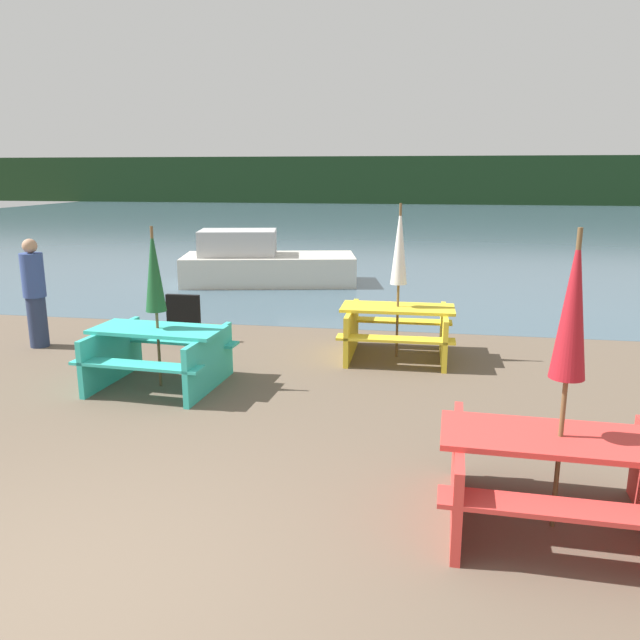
{
  "coord_description": "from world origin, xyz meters",
  "views": [
    {
      "loc": [
        2.28,
        -3.09,
        2.64
      ],
      "look_at": [
        0.99,
        4.36,
        0.85
      ],
      "focal_mm": 35.0,
      "sensor_mm": 36.0,
      "label": 1
    }
  ],
  "objects_px": {
    "picnic_table_yellow": "(397,327)",
    "signboard": "(184,318)",
    "picnic_table_teal": "(159,351)",
    "umbrella_darkgreen": "(154,271)",
    "picnic_table_red": "(557,472)",
    "person": "(35,293)",
    "boat": "(263,264)",
    "umbrella_white": "(400,246)",
    "umbrella_crimson": "(573,308)"
  },
  "relations": [
    {
      "from": "person",
      "to": "picnic_table_red",
      "type": "bearing_deg",
      "value": -29.74
    },
    {
      "from": "picnic_table_red",
      "to": "person",
      "type": "relative_size",
      "value": 1.07
    },
    {
      "from": "picnic_table_yellow",
      "to": "umbrella_white",
      "type": "xyz_separation_m",
      "value": [
        0.0,
        0.0,
        1.18
      ]
    },
    {
      "from": "signboard",
      "to": "umbrella_white",
      "type": "bearing_deg",
      "value": -6.0
    },
    {
      "from": "picnic_table_teal",
      "to": "person",
      "type": "relative_size",
      "value": 1.02
    },
    {
      "from": "umbrella_darkgreen",
      "to": "picnic_table_red",
      "type": "bearing_deg",
      "value": -30.6
    },
    {
      "from": "picnic_table_red",
      "to": "umbrella_white",
      "type": "relative_size",
      "value": 0.8
    },
    {
      "from": "picnic_table_yellow",
      "to": "signboard",
      "type": "xyz_separation_m",
      "value": [
        -3.43,
        0.36,
        -0.08
      ]
    },
    {
      "from": "picnic_table_teal",
      "to": "signboard",
      "type": "relative_size",
      "value": 2.29
    },
    {
      "from": "picnic_table_teal",
      "to": "boat",
      "type": "bearing_deg",
      "value": 94.98
    },
    {
      "from": "umbrella_white",
      "to": "umbrella_darkgreen",
      "type": "xyz_separation_m",
      "value": [
        -2.89,
        -1.78,
        -0.16
      ]
    },
    {
      "from": "umbrella_crimson",
      "to": "person",
      "type": "relative_size",
      "value": 1.36
    },
    {
      "from": "umbrella_darkgreen",
      "to": "person",
      "type": "bearing_deg",
      "value": 151.7
    },
    {
      "from": "picnic_table_red",
      "to": "boat",
      "type": "relative_size",
      "value": 0.41
    },
    {
      "from": "picnic_table_teal",
      "to": "umbrella_darkgreen",
      "type": "height_order",
      "value": "umbrella_darkgreen"
    },
    {
      "from": "umbrella_crimson",
      "to": "boat",
      "type": "bearing_deg",
      "value": 116.25
    },
    {
      "from": "picnic_table_yellow",
      "to": "umbrella_crimson",
      "type": "distance_m",
      "value": 4.73
    },
    {
      "from": "picnic_table_yellow",
      "to": "boat",
      "type": "height_order",
      "value": "boat"
    },
    {
      "from": "picnic_table_red",
      "to": "person",
      "type": "distance_m",
      "value": 7.99
    },
    {
      "from": "picnic_table_yellow",
      "to": "person",
      "type": "bearing_deg",
      "value": -176.15
    },
    {
      "from": "umbrella_white",
      "to": "picnic_table_yellow",
      "type": "bearing_deg",
      "value": 0.0
    },
    {
      "from": "picnic_table_yellow",
      "to": "picnic_table_red",
      "type": "bearing_deg",
      "value": -71.88
    },
    {
      "from": "boat",
      "to": "person",
      "type": "bearing_deg",
      "value": -119.47
    },
    {
      "from": "picnic_table_red",
      "to": "umbrella_darkgreen",
      "type": "height_order",
      "value": "umbrella_darkgreen"
    },
    {
      "from": "picnic_table_teal",
      "to": "picnic_table_yellow",
      "type": "height_order",
      "value": "picnic_table_yellow"
    },
    {
      "from": "picnic_table_yellow",
      "to": "signboard",
      "type": "relative_size",
      "value": 2.18
    },
    {
      "from": "umbrella_crimson",
      "to": "signboard",
      "type": "distance_m",
      "value": 6.88
    },
    {
      "from": "picnic_table_red",
      "to": "umbrella_crimson",
      "type": "bearing_deg",
      "value": -165.96
    },
    {
      "from": "picnic_table_yellow",
      "to": "umbrella_crimson",
      "type": "height_order",
      "value": "umbrella_crimson"
    },
    {
      "from": "picnic_table_red",
      "to": "person",
      "type": "bearing_deg",
      "value": 150.26
    },
    {
      "from": "umbrella_white",
      "to": "person",
      "type": "relative_size",
      "value": 1.33
    },
    {
      "from": "signboard",
      "to": "umbrella_darkgreen",
      "type": "bearing_deg",
      "value": -75.98
    },
    {
      "from": "boat",
      "to": "person",
      "type": "xyz_separation_m",
      "value": [
        -1.97,
        -6.11,
        0.36
      ]
    },
    {
      "from": "umbrella_white",
      "to": "boat",
      "type": "bearing_deg",
      "value": 121.73
    },
    {
      "from": "picnic_table_red",
      "to": "umbrella_crimson",
      "type": "distance_m",
      "value": 1.26
    },
    {
      "from": "umbrella_crimson",
      "to": "picnic_table_teal",
      "type": "bearing_deg",
      "value": 149.4
    },
    {
      "from": "person",
      "to": "signboard",
      "type": "bearing_deg",
      "value": 19.3
    },
    {
      "from": "umbrella_white",
      "to": "signboard",
      "type": "bearing_deg",
      "value": 174.0
    },
    {
      "from": "boat",
      "to": "umbrella_crimson",
      "type": "bearing_deg",
      "value": -75.37
    },
    {
      "from": "picnic_table_teal",
      "to": "signboard",
      "type": "bearing_deg",
      "value": 104.02
    },
    {
      "from": "umbrella_crimson",
      "to": "signboard",
      "type": "bearing_deg",
      "value": 135.92
    },
    {
      "from": "umbrella_crimson",
      "to": "signboard",
      "type": "xyz_separation_m",
      "value": [
        -4.84,
        4.69,
        -1.34
      ]
    },
    {
      "from": "picnic_table_teal",
      "to": "umbrella_crimson",
      "type": "height_order",
      "value": "umbrella_crimson"
    },
    {
      "from": "umbrella_white",
      "to": "boat",
      "type": "xyz_separation_m",
      "value": [
        -3.55,
        5.74,
        -1.15
      ]
    },
    {
      "from": "picnic_table_red",
      "to": "umbrella_white",
      "type": "distance_m",
      "value": 4.71
    },
    {
      "from": "umbrella_darkgreen",
      "to": "boat",
      "type": "height_order",
      "value": "umbrella_darkgreen"
    },
    {
      "from": "picnic_table_yellow",
      "to": "umbrella_white",
      "type": "bearing_deg",
      "value": 0.0
    },
    {
      "from": "picnic_table_teal",
      "to": "boat",
      "type": "relative_size",
      "value": 0.39
    },
    {
      "from": "umbrella_white",
      "to": "umbrella_darkgreen",
      "type": "bearing_deg",
      "value": -148.34
    },
    {
      "from": "boat",
      "to": "person",
      "type": "relative_size",
      "value": 2.61
    }
  ]
}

